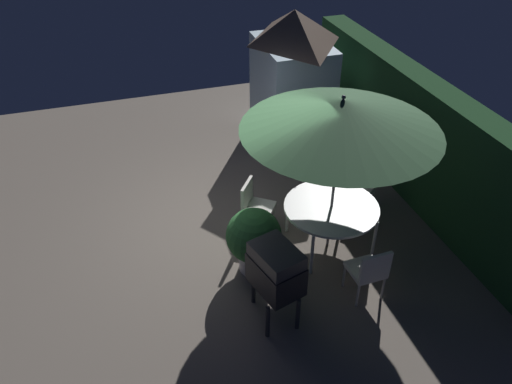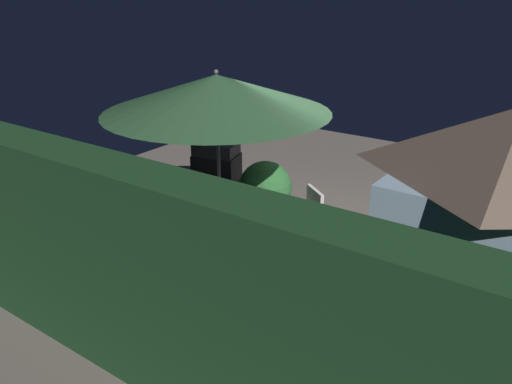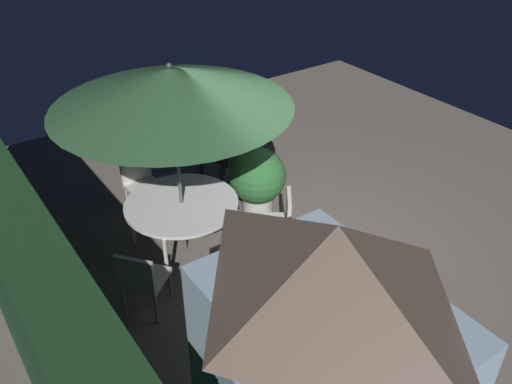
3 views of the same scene
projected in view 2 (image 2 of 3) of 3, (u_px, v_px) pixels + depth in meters
ground_plane at (333, 242)px, 7.59m from camera, size 11.00×11.00×0.00m
hedge_backdrop at (160, 286)px, 4.53m from camera, size 7.46×0.51×2.13m
garden_shed at (494, 267)px, 4.20m from camera, size 1.85×1.37×2.74m
patio_table at (220, 214)px, 6.75m from camera, size 1.46×1.46×0.77m
patio_umbrella at (217, 94)px, 6.15m from camera, size 2.80×2.80×2.61m
bbq_grill at (217, 164)px, 8.28m from camera, size 0.81×0.67×1.20m
chair_near_shed at (221, 275)px, 5.72m from camera, size 0.65×0.65×0.90m
chair_far_side at (306, 215)px, 7.20m from camera, size 0.65×0.65×0.90m
chair_toward_hedge at (155, 208)px, 7.42m from camera, size 0.48×0.48×0.90m
potted_plant_by_shed at (265, 190)px, 7.86m from camera, size 0.82×0.82×1.06m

